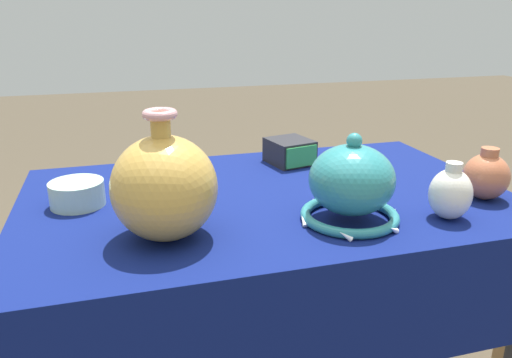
{
  "coord_description": "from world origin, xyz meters",
  "views": [
    {
      "loc": [
        -0.35,
        -1.13,
        1.24
      ],
      "look_at": [
        -0.07,
        -0.15,
        0.89
      ],
      "focal_mm": 35.0,
      "sensor_mm": 36.0,
      "label": 1
    }
  ],
  "objects_px": {
    "vase_tall_bulbous": "(164,187)",
    "jar_round_ivory": "(450,193)",
    "vase_dome_bell": "(351,185)",
    "pot_squat_celadon": "(77,194)",
    "mosaic_tile_box": "(290,151)",
    "jar_round_terracotta": "(486,176)"
  },
  "relations": [
    {
      "from": "vase_tall_bulbous",
      "to": "jar_round_ivory",
      "type": "xyz_separation_m",
      "value": [
        0.61,
        -0.07,
        -0.05
      ]
    },
    {
      "from": "vase_dome_bell",
      "to": "pot_squat_celadon",
      "type": "distance_m",
      "value": 0.64
    },
    {
      "from": "vase_dome_bell",
      "to": "mosaic_tile_box",
      "type": "distance_m",
      "value": 0.44
    },
    {
      "from": "jar_round_terracotta",
      "to": "pot_squat_celadon",
      "type": "distance_m",
      "value": 0.99
    },
    {
      "from": "mosaic_tile_box",
      "to": "vase_tall_bulbous",
      "type": "bearing_deg",
      "value": -147.36
    },
    {
      "from": "vase_tall_bulbous",
      "to": "pot_squat_celadon",
      "type": "height_order",
      "value": "vase_tall_bulbous"
    },
    {
      "from": "pot_squat_celadon",
      "to": "vase_tall_bulbous",
      "type": "bearing_deg",
      "value": -51.61
    },
    {
      "from": "mosaic_tile_box",
      "to": "pot_squat_celadon",
      "type": "bearing_deg",
      "value": -175.39
    },
    {
      "from": "mosaic_tile_box",
      "to": "jar_round_ivory",
      "type": "bearing_deg",
      "value": -80.53
    },
    {
      "from": "vase_tall_bulbous",
      "to": "mosaic_tile_box",
      "type": "relative_size",
      "value": 1.73
    },
    {
      "from": "mosaic_tile_box",
      "to": "jar_round_ivory",
      "type": "relative_size",
      "value": 1.17
    },
    {
      "from": "jar_round_ivory",
      "to": "pot_squat_celadon",
      "type": "bearing_deg",
      "value": 158.93
    },
    {
      "from": "mosaic_tile_box",
      "to": "jar_round_terracotta",
      "type": "relative_size",
      "value": 1.19
    },
    {
      "from": "mosaic_tile_box",
      "to": "jar_round_terracotta",
      "type": "distance_m",
      "value": 0.55
    },
    {
      "from": "mosaic_tile_box",
      "to": "jar_round_terracotta",
      "type": "height_order",
      "value": "jar_round_terracotta"
    },
    {
      "from": "pot_squat_celadon",
      "to": "vase_dome_bell",
      "type": "bearing_deg",
      "value": -23.81
    },
    {
      "from": "mosaic_tile_box",
      "to": "pot_squat_celadon",
      "type": "xyz_separation_m",
      "value": [
        -0.6,
        -0.18,
        -0.01
      ]
    },
    {
      "from": "vase_tall_bulbous",
      "to": "pot_squat_celadon",
      "type": "xyz_separation_m",
      "value": [
        -0.18,
        0.23,
        -0.08
      ]
    },
    {
      "from": "jar_round_ivory",
      "to": "pot_squat_celadon",
      "type": "height_order",
      "value": "jar_round_ivory"
    },
    {
      "from": "vase_tall_bulbous",
      "to": "jar_round_terracotta",
      "type": "xyz_separation_m",
      "value": [
        0.78,
        0.01,
        -0.05
      ]
    },
    {
      "from": "vase_tall_bulbous",
      "to": "mosaic_tile_box",
      "type": "distance_m",
      "value": 0.59
    },
    {
      "from": "pot_squat_celadon",
      "to": "mosaic_tile_box",
      "type": "bearing_deg",
      "value": 17.11
    }
  ]
}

